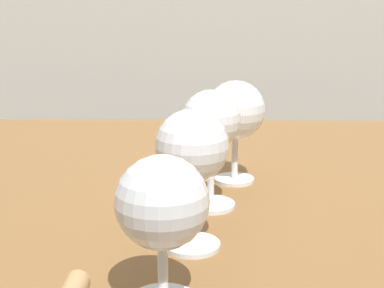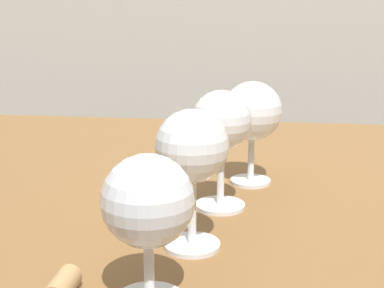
% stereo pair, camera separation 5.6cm
% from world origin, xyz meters
% --- Properties ---
extents(dining_table, '(1.42, 0.87, 0.72)m').
position_xyz_m(dining_table, '(0.00, 0.00, 0.64)').
color(dining_table, brown).
rests_on(dining_table, ground_plane).
extents(wine_glass_port, '(0.08, 0.08, 0.13)m').
position_xyz_m(wine_glass_port, '(-0.08, -0.31, 0.81)').
color(wine_glass_port, white).
rests_on(wine_glass_port, dining_table).
extents(wine_glass_chardonnay, '(0.07, 0.07, 0.15)m').
position_xyz_m(wine_glass_chardonnay, '(-0.06, -0.20, 0.83)').
color(wine_glass_chardonnay, white).
rests_on(wine_glass_chardonnay, dining_table).
extents(wine_glass_merlot, '(0.07, 0.07, 0.15)m').
position_xyz_m(wine_glass_merlot, '(-0.03, -0.08, 0.83)').
color(wine_glass_merlot, white).
rests_on(wine_glass_merlot, dining_table).
extents(wine_glass_cabernet, '(0.08, 0.08, 0.14)m').
position_xyz_m(wine_glass_cabernet, '(-0.00, 0.02, 0.82)').
color(wine_glass_cabernet, white).
rests_on(wine_glass_cabernet, dining_table).
extents(cork, '(0.02, 0.04, 0.02)m').
position_xyz_m(cork, '(-0.15, -0.32, 0.73)').
color(cork, tan).
rests_on(cork, dining_table).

